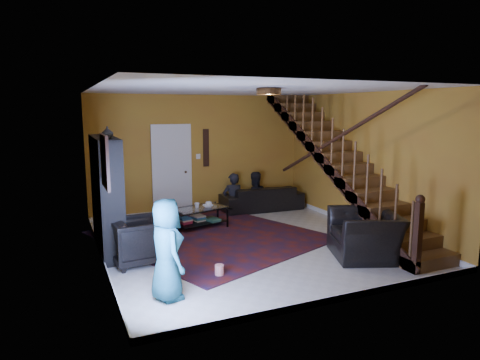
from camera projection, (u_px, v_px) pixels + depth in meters
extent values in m
plane|color=beige|center=(247.00, 243.00, 7.97)|extent=(5.50, 5.50, 0.00)
plane|color=#B08927|center=(200.00, 154.00, 10.23)|extent=(5.20, 0.00, 5.20)
plane|color=#B08927|center=(340.00, 196.00, 5.26)|extent=(5.20, 0.00, 5.20)
plane|color=#B08927|center=(97.00, 177.00, 6.72)|extent=(0.00, 5.50, 5.50)
plane|color=#B08927|center=(363.00, 162.00, 8.77)|extent=(0.00, 5.50, 5.50)
plane|color=white|center=(248.00, 90.00, 7.52)|extent=(5.50, 5.50, 0.00)
cube|color=silver|center=(201.00, 209.00, 10.44)|extent=(5.20, 0.02, 0.10)
cube|color=silver|center=(103.00, 259.00, 6.94)|extent=(0.02, 5.50, 0.10)
cube|color=#B08927|center=(344.00, 167.00, 8.60)|extent=(0.95, 4.92, 2.83)
cube|color=black|center=(325.00, 164.00, 8.40)|extent=(0.04, 5.02, 3.02)
cylinder|color=black|center=(327.00, 141.00, 8.34)|extent=(0.07, 4.20, 2.44)
cube|color=black|center=(418.00, 239.00, 6.38)|extent=(0.10, 0.10, 1.10)
cube|color=black|center=(107.00, 195.00, 7.40)|extent=(0.35, 1.80, 2.00)
cube|color=black|center=(109.00, 228.00, 7.50)|extent=(0.35, 1.72, 0.03)
cube|color=black|center=(107.00, 185.00, 7.38)|extent=(0.35, 1.72, 0.03)
cube|color=silver|center=(172.00, 171.00, 9.99)|extent=(0.82, 0.05, 2.05)
cube|color=maroon|center=(105.00, 162.00, 5.86)|extent=(0.04, 0.74, 0.74)
cube|color=black|center=(206.00, 148.00, 10.25)|extent=(0.14, 0.03, 0.90)
cylinder|color=#3F2814|center=(269.00, 91.00, 6.80)|extent=(0.40, 0.40, 0.10)
cube|color=#48130C|center=(209.00, 235.00, 8.42)|extent=(4.61, 4.89, 0.02)
imported|color=black|center=(262.00, 198.00, 10.57)|extent=(2.04, 0.86, 0.59)
imported|color=black|center=(138.00, 241.00, 6.86)|extent=(0.89, 0.87, 0.75)
imported|color=black|center=(365.00, 235.00, 7.17)|extent=(1.39, 1.47, 0.76)
imported|color=black|center=(233.00, 202.00, 10.33)|extent=(0.55, 0.40, 1.41)
imported|color=black|center=(254.00, 200.00, 10.55)|extent=(0.72, 0.58, 1.40)
imported|color=#1A5764|center=(166.00, 249.00, 5.51)|extent=(0.52, 0.71, 1.34)
cube|color=black|center=(179.00, 224.00, 8.53)|extent=(0.04, 0.04, 0.41)
cube|color=black|center=(227.00, 218.00, 8.94)|extent=(0.04, 0.04, 0.41)
cube|color=black|center=(172.00, 217.00, 9.06)|extent=(0.04, 0.04, 0.41)
cube|color=black|center=(218.00, 212.00, 9.47)|extent=(0.04, 0.04, 0.41)
cube|color=black|center=(200.00, 222.00, 9.01)|extent=(1.15, 0.83, 0.02)
cube|color=silver|center=(199.00, 208.00, 8.96)|extent=(1.23, 0.90, 0.02)
imported|color=#999999|center=(209.00, 204.00, 9.07)|extent=(0.17, 0.17, 0.10)
imported|color=#999999|center=(197.00, 205.00, 8.96)|extent=(0.12, 0.12, 0.10)
imported|color=#999999|center=(208.00, 206.00, 8.99)|extent=(0.27, 0.27, 0.05)
imported|color=#999999|center=(107.00, 132.00, 6.77)|extent=(0.18, 0.18, 0.19)
cylinder|color=red|center=(219.00, 270.00, 6.36)|extent=(0.17, 0.17, 0.15)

